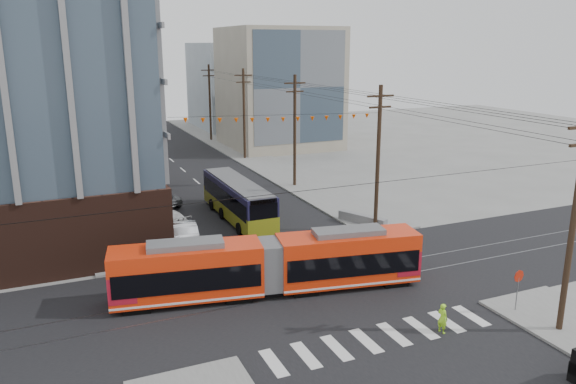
% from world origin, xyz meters
% --- Properties ---
extents(ground, '(160.00, 160.00, 0.00)m').
position_xyz_m(ground, '(0.00, 0.00, 0.00)').
color(ground, slate).
extents(bg_bldg_nw_near, '(18.00, 16.00, 18.00)m').
position_xyz_m(bg_bldg_nw_near, '(-17.00, 52.00, 9.00)').
color(bg_bldg_nw_near, '#8C99A5').
rests_on(bg_bldg_nw_near, ground).
extents(bg_bldg_ne_near, '(14.00, 14.00, 16.00)m').
position_xyz_m(bg_bldg_ne_near, '(16.00, 48.00, 8.00)').
color(bg_bldg_ne_near, gray).
rests_on(bg_bldg_ne_near, ground).
extents(bg_bldg_nw_far, '(16.00, 18.00, 20.00)m').
position_xyz_m(bg_bldg_nw_far, '(-14.00, 72.00, 10.00)').
color(bg_bldg_nw_far, gray).
rests_on(bg_bldg_nw_far, ground).
extents(bg_bldg_ne_far, '(16.00, 16.00, 14.00)m').
position_xyz_m(bg_bldg_ne_far, '(18.00, 68.00, 7.00)').
color(bg_bldg_ne_far, '#8C99A5').
rests_on(bg_bldg_ne_far, ground).
extents(utility_pole_near, '(0.30, 0.30, 11.00)m').
position_xyz_m(utility_pole_near, '(8.50, -6.00, 5.50)').
color(utility_pole_near, black).
rests_on(utility_pole_near, ground).
extents(utility_pole_far, '(0.30, 0.30, 11.00)m').
position_xyz_m(utility_pole_far, '(8.50, 56.00, 5.50)').
color(utility_pole_far, black).
rests_on(utility_pole_far, ground).
extents(streetcar, '(17.67, 5.55, 3.37)m').
position_xyz_m(streetcar, '(-3.03, 3.85, 1.69)').
color(streetcar, red).
rests_on(streetcar, ground).
extents(city_bus, '(2.55, 11.48, 3.25)m').
position_xyz_m(city_bus, '(-0.16, 17.98, 1.62)').
color(city_bus, '#1B183A').
rests_on(city_bus, ground).
extents(parked_car_silver, '(2.23, 5.06, 1.62)m').
position_xyz_m(parked_car_silver, '(-5.56, 14.24, 0.81)').
color(parked_car_silver, '#ABAEB4').
rests_on(parked_car_silver, ground).
extents(parked_car_white, '(3.26, 5.16, 1.39)m').
position_xyz_m(parked_car_white, '(-5.94, 18.08, 0.70)').
color(parked_car_white, silver).
rests_on(parked_car_white, ground).
extents(parked_car_grey, '(3.82, 5.35, 1.35)m').
position_xyz_m(parked_car_grey, '(-5.41, 24.47, 0.68)').
color(parked_car_grey, '#4C4E51').
rests_on(parked_car_grey, ground).
extents(pedestrian, '(0.48, 0.63, 1.55)m').
position_xyz_m(pedestrian, '(3.06, -3.78, 0.77)').
color(pedestrian, '#A9FC27').
rests_on(pedestrian, ground).
extents(stop_sign, '(0.74, 0.74, 2.25)m').
position_xyz_m(stop_sign, '(8.04, -3.59, 1.13)').
color(stop_sign, '#AA1907').
rests_on(stop_sign, ground).
extents(jersey_barrier, '(2.64, 4.23, 0.84)m').
position_xyz_m(jersey_barrier, '(8.30, 12.55, 0.42)').
color(jersey_barrier, slate).
rests_on(jersey_barrier, ground).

